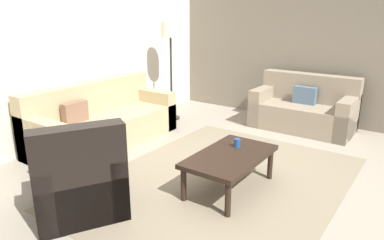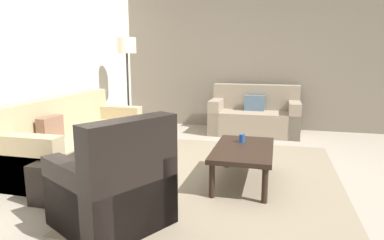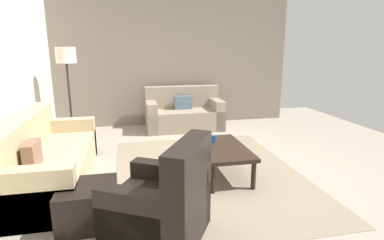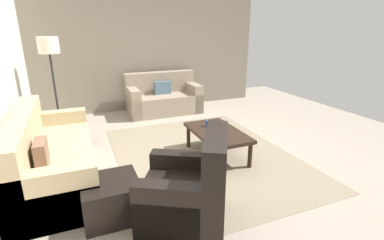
# 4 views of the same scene
# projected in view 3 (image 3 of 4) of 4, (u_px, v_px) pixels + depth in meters

# --- Properties ---
(ground_plane) EXTENTS (8.00, 8.00, 0.00)m
(ground_plane) POSITION_uv_depth(u_px,v_px,m) (208.00, 174.00, 4.32)
(ground_plane) COLOR gray
(stone_feature_panel) EXTENTS (0.12, 5.20, 2.80)m
(stone_feature_panel) POSITION_uv_depth(u_px,v_px,m) (174.00, 61.00, 6.84)
(stone_feature_panel) COLOR slate
(stone_feature_panel) RESTS_ON ground_plane
(area_rug) EXTENTS (3.31, 2.51, 0.01)m
(area_rug) POSITION_uv_depth(u_px,v_px,m) (208.00, 173.00, 4.32)
(area_rug) COLOR gray
(area_rug) RESTS_ON ground_plane
(couch_main) EXTENTS (2.25, 0.87, 0.88)m
(couch_main) POSITION_uv_depth(u_px,v_px,m) (44.00, 163.00, 3.91)
(couch_main) COLOR tan
(couch_main) RESTS_ON ground_plane
(couch_loveseat) EXTENTS (0.81, 1.58, 0.88)m
(couch_loveseat) POSITION_uv_depth(u_px,v_px,m) (183.00, 114.00, 6.63)
(couch_loveseat) COLOR gray
(couch_loveseat) RESTS_ON ground_plane
(armchair_leather) EXTENTS (1.09, 1.09, 0.95)m
(armchair_leather) POSITION_uv_depth(u_px,v_px,m) (165.00, 207.00, 2.81)
(armchair_leather) COLOR black
(armchair_leather) RESTS_ON ground_plane
(ottoman) EXTENTS (0.56, 0.56, 0.40)m
(ottoman) POSITION_uv_depth(u_px,v_px,m) (88.00, 204.00, 3.08)
(ottoman) COLOR black
(ottoman) RESTS_ON ground_plane
(coffee_table) EXTENTS (1.10, 0.64, 0.41)m
(coffee_table) POSITION_uv_depth(u_px,v_px,m) (222.00, 150.00, 4.18)
(coffee_table) COLOR black
(coffee_table) RESTS_ON ground_plane
(cup) EXTENTS (0.07, 0.07, 0.10)m
(cup) POSITION_uv_depth(u_px,v_px,m) (214.00, 139.00, 4.37)
(cup) COLOR #1E478C
(cup) RESTS_ON coffee_table
(lamp_standing) EXTENTS (0.32, 0.32, 1.71)m
(lamp_standing) POSITION_uv_depth(u_px,v_px,m) (67.00, 66.00, 5.14)
(lamp_standing) COLOR black
(lamp_standing) RESTS_ON ground_plane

